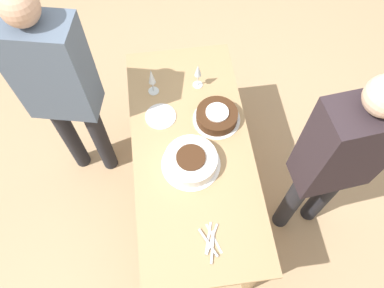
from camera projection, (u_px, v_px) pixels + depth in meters
The scene contains 10 objects.
ground_plane at pixel (192, 193), 2.84m from camera, with size 12.00×12.00×0.00m, color tan.
dining_table at pixel (192, 157), 2.30m from camera, with size 1.56×0.70×0.73m.
cake_center_white at pixel (191, 161), 2.11m from camera, with size 0.34×0.34×0.09m.
cake_front_chocolate at pixel (217, 116), 2.26m from camera, with size 0.29×0.29×0.09m.
wine_glass_near at pixel (152, 78), 2.28m from camera, with size 0.07×0.07×0.21m.
wine_glass_far at pixel (198, 72), 2.31m from camera, with size 0.06×0.06×0.19m.
dessert_plate_right at pixel (161, 116), 2.30m from camera, with size 0.19×0.19×0.01m.
fork_pile at pixel (211, 241), 1.93m from camera, with size 0.22×0.11×0.01m.
person_cutting at pixel (338, 159), 1.92m from camera, with size 0.26×0.42×1.58m.
person_watching at pixel (59, 86), 2.11m from camera, with size 0.30×0.44×1.62m.
Camera 1 is at (-1.03, 0.14, 2.67)m, focal length 35.00 mm.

